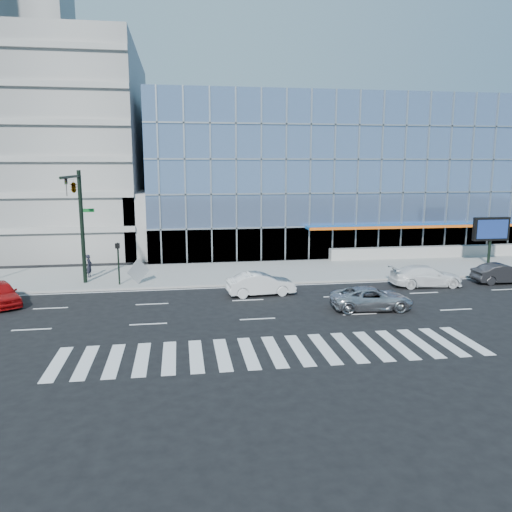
# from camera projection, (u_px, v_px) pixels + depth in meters

# --- Properties ---
(ground) EXTENTS (160.00, 160.00, 0.00)m
(ground) POSITION_uv_depth(u_px,v_px,m) (248.00, 300.00, 31.82)
(ground) COLOR black
(ground) RESTS_ON ground
(sidewalk) EXTENTS (120.00, 8.00, 0.15)m
(sidewalk) POSITION_uv_depth(u_px,v_px,m) (234.00, 273.00, 39.58)
(sidewalk) COLOR gray
(sidewalk) RESTS_ON ground
(theatre_building) EXTENTS (42.00, 26.00, 15.00)m
(theatre_building) POSITION_uv_depth(u_px,v_px,m) (336.00, 174.00, 57.85)
(theatre_building) COLOR #6780AB
(theatre_building) RESTS_ON ground
(parking_garage) EXTENTS (24.00, 24.00, 20.00)m
(parking_garage) POSITION_uv_depth(u_px,v_px,m) (25.00, 150.00, 52.29)
(parking_garage) COLOR gray
(parking_garage) RESTS_ON ground
(ramp_block) EXTENTS (6.00, 8.00, 6.00)m
(ramp_block) POSITION_uv_depth(u_px,v_px,m) (160.00, 223.00, 47.87)
(ramp_block) COLOR gray
(ramp_block) RESTS_ON ground
(tower_backdrop) EXTENTS (14.00, 14.00, 48.00)m
(tower_backdrop) POSITION_uv_depth(u_px,v_px,m) (33.00, 79.00, 91.04)
(tower_backdrop) COLOR gray
(tower_backdrop) RESTS_ON ground
(retaining_wall) EXTENTS (30.00, 0.80, 1.00)m
(retaining_wall) POSITION_uv_depth(u_px,v_px,m) (485.00, 250.00, 46.58)
(retaining_wall) COLOR gray
(retaining_wall) RESTS_ON sidewalk
(traffic_signal) EXTENTS (1.14, 5.74, 8.00)m
(traffic_signal) POSITION_uv_depth(u_px,v_px,m) (76.00, 200.00, 33.50)
(traffic_signal) COLOR black
(traffic_signal) RESTS_ON sidewalk
(ped_signal_post) EXTENTS (0.30, 0.33, 3.00)m
(ped_signal_post) POSITION_uv_depth(u_px,v_px,m) (118.00, 257.00, 34.96)
(ped_signal_post) COLOR black
(ped_signal_post) RESTS_ON sidewalk
(marquee_sign) EXTENTS (3.20, 0.43, 4.00)m
(marquee_sign) POSITION_uv_depth(u_px,v_px,m) (491.00, 230.00, 42.34)
(marquee_sign) COLOR black
(marquee_sign) RESTS_ON sidewalk
(silver_suv) EXTENTS (4.99, 2.52, 1.35)m
(silver_suv) POSITION_uv_depth(u_px,v_px,m) (372.00, 298.00, 29.70)
(silver_suv) COLOR #B7B7BC
(silver_suv) RESTS_ON ground
(white_suv) EXTENTS (5.18, 2.36, 1.47)m
(white_suv) POSITION_uv_depth(u_px,v_px,m) (426.00, 276.00, 35.39)
(white_suv) COLOR white
(white_suv) RESTS_ON ground
(white_sedan) EXTENTS (4.64, 1.99, 1.49)m
(white_sedan) POSITION_uv_depth(u_px,v_px,m) (261.00, 284.00, 32.98)
(white_sedan) COLOR silver
(white_sedan) RESTS_ON ground
(dark_sedan) EXTENTS (4.36, 1.63, 1.42)m
(dark_sedan) POSITION_uv_depth(u_px,v_px,m) (503.00, 274.00, 36.30)
(dark_sedan) COLOR black
(dark_sedan) RESTS_ON ground
(red_sedan) EXTENTS (3.74, 4.64, 1.48)m
(red_sedan) POSITION_uv_depth(u_px,v_px,m) (0.00, 293.00, 30.56)
(red_sedan) COLOR #A90D0D
(red_sedan) RESTS_ON ground
(pedestrian) EXTENTS (0.50, 0.68, 1.71)m
(pedestrian) POSITION_uv_depth(u_px,v_px,m) (89.00, 266.00, 37.61)
(pedestrian) COLOR black
(pedestrian) RESTS_ON sidewalk
(tilted_panel) EXTENTS (1.52, 1.13, 1.84)m
(tilted_panel) POSITION_uv_depth(u_px,v_px,m) (138.00, 271.00, 35.41)
(tilted_panel) COLOR #9F9F9F
(tilted_panel) RESTS_ON sidewalk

